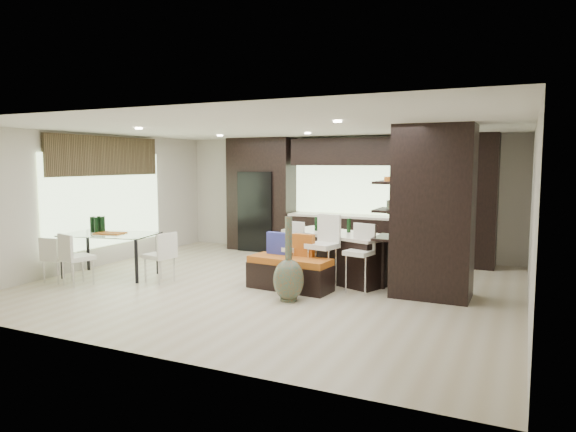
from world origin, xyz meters
The scene contains 22 objects.
ground centered at (0.00, 0.00, 0.00)m, with size 8.00×8.00×0.00m, color #C1B394.
back_wall centered at (0.00, 3.50, 1.35)m, with size 8.00×0.02×2.70m, color beige.
left_wall centered at (-4.00, 0.00, 1.35)m, with size 0.02×7.00×2.70m, color beige.
right_wall centered at (4.00, 0.00, 1.35)m, with size 0.02×7.00×2.70m, color beige.
ceiling centered at (0.00, 0.00, 2.70)m, with size 8.00×7.00×0.02m, color white.
window_left centered at (-3.96, 0.20, 1.35)m, with size 0.04×3.20×1.90m, color #B2D199.
window_back centered at (0.60, 3.46, 1.55)m, with size 3.40×0.04×1.20m, color #B2D199.
stone_accent centered at (-3.93, 0.20, 2.25)m, with size 0.08×3.00×0.80m, color brown.
ceiling_spots centered at (0.00, 0.25, 2.68)m, with size 4.00×3.00×0.02m, color white.
back_cabinetry centered at (0.50, 3.17, 1.35)m, with size 6.80×0.68×2.70m, color black.
refrigerator centered at (-1.90, 3.12, 0.95)m, with size 0.90×0.68×1.90m, color black.
partition_column centered at (2.60, 0.40, 1.35)m, with size 1.20×0.80×2.70m, color black.
kitchen_island centered at (0.85, 0.91, 0.43)m, with size 2.05×0.88×0.85m, color black.
stool_left centered at (0.22, 0.18, 0.44)m, with size 0.39×0.39×0.88m, color white.
stool_mid centered at (0.85, 0.15, 0.50)m, with size 0.44×0.44×1.00m, color white.
stool_right centered at (1.47, 0.17, 0.45)m, with size 0.40×0.40×0.90m, color white.
bench centered at (0.38, -0.14, 0.27)m, with size 1.42×0.54×0.54m, color black.
floor_vase centered at (0.66, -0.79, 0.65)m, with size 0.48×0.48×1.30m, color #4A5039, non-canonical shape.
dining_table centered at (-3.07, -0.64, 0.40)m, with size 1.67×0.94×0.80m, color white.
chair_near centered at (-3.07, -1.42, 0.42)m, with size 0.45×0.45×0.84m, color white.
chair_far centered at (-3.59, -1.39, 0.37)m, with size 0.41×0.41×0.75m, color white.
chair_end centered at (-1.93, -0.64, 0.41)m, with size 0.45×0.45×0.82m, color white.
Camera 1 is at (3.91, -7.79, 2.12)m, focal length 32.00 mm.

